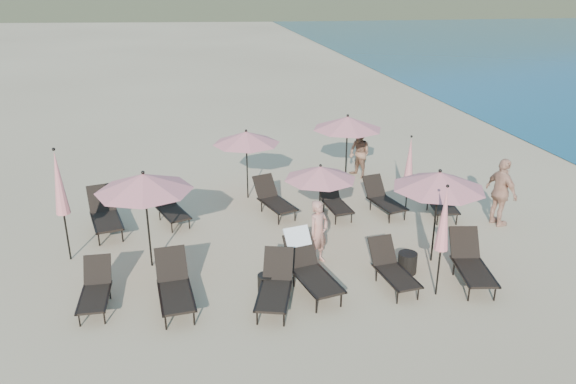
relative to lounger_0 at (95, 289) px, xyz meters
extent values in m
plane|color=#D6BA8C|center=(5.80, -0.65, -0.40)|extent=(800.00, 800.00, 0.00)
cube|color=black|center=(0.00, -0.25, -0.09)|extent=(0.58, 1.10, 0.05)
cube|color=black|center=(0.01, 0.48, 0.18)|extent=(0.57, 0.42, 0.56)
cylinder|color=black|center=(-0.25, -0.70, -0.25)|extent=(0.03, 0.03, 0.31)
cylinder|color=black|center=(-0.23, 0.23, -0.25)|extent=(0.03, 0.03, 0.31)
cylinder|color=black|center=(0.22, -0.71, -0.25)|extent=(0.03, 0.03, 0.31)
cylinder|color=black|center=(0.24, 0.22, -0.25)|extent=(0.03, 0.03, 0.31)
cube|color=black|center=(-0.27, -0.20, -0.08)|extent=(0.06, 1.22, 0.04)
cube|color=black|center=(0.27, -0.21, -0.08)|extent=(0.06, 1.22, 0.04)
cube|color=black|center=(1.63, -0.58, -0.04)|extent=(0.77, 1.32, 0.05)
cube|color=black|center=(1.55, 0.26, 0.27)|extent=(0.69, 0.54, 0.65)
cylinder|color=black|center=(1.41, -1.13, -0.23)|extent=(0.04, 0.04, 0.36)
cylinder|color=black|center=(1.30, -0.06, -0.23)|extent=(0.04, 0.04, 0.36)
cylinder|color=black|center=(1.95, -1.08, -0.23)|extent=(0.04, 0.04, 0.36)
cylinder|color=black|center=(1.85, 0.00, -0.23)|extent=(0.04, 0.04, 0.36)
cube|color=black|center=(1.31, -0.56, -0.03)|extent=(0.18, 1.41, 0.04)
cube|color=black|center=(1.94, -0.50, -0.03)|extent=(0.18, 1.41, 0.04)
cube|color=black|center=(3.56, -0.90, -0.05)|extent=(0.96, 1.35, 0.05)
cube|color=black|center=(3.80, -0.12, 0.25)|extent=(0.73, 0.62, 0.63)
cylinder|color=black|center=(3.16, -1.31, -0.23)|extent=(0.04, 0.04, 0.34)
cylinder|color=black|center=(3.46, -0.31, -0.23)|extent=(0.04, 0.04, 0.34)
cylinder|color=black|center=(3.66, -1.46, -0.23)|extent=(0.04, 0.04, 0.34)
cylinder|color=black|center=(3.97, -0.46, -0.23)|extent=(0.04, 0.04, 0.34)
cube|color=black|center=(3.28, -0.76, -0.04)|extent=(0.44, 1.32, 0.04)
cube|color=black|center=(3.86, -0.94, -0.04)|extent=(0.44, 1.32, 0.04)
cube|color=black|center=(4.56, -0.54, -0.02)|extent=(0.94, 1.42, 0.05)
cube|color=black|center=(4.37, 0.32, 0.30)|extent=(0.76, 0.63, 0.67)
cylinder|color=black|center=(4.40, -1.13, -0.22)|extent=(0.04, 0.04, 0.37)
cylinder|color=black|center=(4.16, -0.04, -0.22)|extent=(0.04, 0.04, 0.37)
cylinder|color=black|center=(4.95, -1.01, -0.22)|extent=(0.04, 0.04, 0.37)
cylinder|color=black|center=(4.71, 0.08, -0.22)|extent=(0.04, 0.04, 0.37)
cube|color=black|center=(4.23, -0.56, -0.01)|extent=(0.36, 1.44, 0.04)
cube|color=black|center=(4.86, -0.42, -0.01)|extent=(0.36, 1.44, 0.04)
cube|color=white|center=(4.34, 0.47, 0.55)|extent=(0.64, 0.42, 0.41)
cube|color=black|center=(6.32, -0.63, -0.07)|extent=(0.72, 1.19, 0.05)
cube|color=black|center=(6.23, 0.13, 0.20)|extent=(0.63, 0.50, 0.58)
cylinder|color=black|center=(6.13, -1.12, -0.24)|extent=(0.03, 0.03, 0.32)
cylinder|color=black|center=(6.02, -0.16, -0.24)|extent=(0.03, 0.03, 0.32)
cylinder|color=black|center=(6.62, -1.06, -0.24)|extent=(0.03, 0.03, 0.32)
cylinder|color=black|center=(6.50, -0.10, -0.24)|extent=(0.03, 0.03, 0.32)
cube|color=black|center=(6.03, -0.61, -0.06)|extent=(0.19, 1.27, 0.04)
cube|color=black|center=(6.59, -0.55, -0.06)|extent=(0.19, 1.27, 0.04)
cube|color=black|center=(8.01, -0.84, -0.03)|extent=(0.87, 1.36, 0.05)
cube|color=black|center=(8.16, 0.00, 0.28)|extent=(0.73, 0.59, 0.65)
cylinder|color=black|center=(7.64, -1.31, -0.22)|extent=(0.04, 0.04, 0.36)
cylinder|color=black|center=(7.83, -0.24, -0.22)|extent=(0.04, 0.04, 0.36)
cylinder|color=black|center=(8.18, -1.41, -0.22)|extent=(0.04, 0.04, 0.36)
cylinder|color=black|center=(8.37, -0.34, -0.22)|extent=(0.04, 0.04, 0.36)
cube|color=black|center=(7.70, -0.73, -0.02)|extent=(0.29, 1.41, 0.04)
cube|color=black|center=(8.33, -0.85, -0.02)|extent=(0.29, 1.41, 0.04)
cube|color=black|center=(-0.12, 3.45, -0.02)|extent=(0.97, 1.45, 0.06)
cube|color=black|center=(-0.32, 4.32, 0.31)|extent=(0.78, 0.64, 0.69)
cylinder|color=black|center=(-0.27, 2.85, -0.22)|extent=(0.04, 0.04, 0.38)
cylinder|color=black|center=(-0.53, 3.96, -0.22)|extent=(0.04, 0.04, 0.38)
cylinder|color=black|center=(0.29, 2.98, -0.22)|extent=(0.04, 0.04, 0.38)
cylinder|color=black|center=(0.03, 4.09, -0.22)|extent=(0.04, 0.04, 0.38)
cube|color=black|center=(-0.45, 3.43, -0.01)|extent=(0.38, 1.47, 0.04)
cube|color=black|center=(0.20, 3.58, -0.01)|extent=(0.38, 1.47, 0.04)
cube|color=black|center=(1.60, 3.80, -0.07)|extent=(0.93, 1.26, 0.05)
cube|color=black|center=(1.34, 4.51, 0.20)|extent=(0.69, 0.60, 0.58)
cylinder|color=black|center=(1.53, 3.27, -0.24)|extent=(0.03, 0.03, 0.32)
cylinder|color=black|center=(1.20, 4.18, -0.24)|extent=(0.03, 0.03, 0.32)
cylinder|color=black|center=(1.99, 3.44, -0.24)|extent=(0.03, 0.03, 0.32)
cylinder|color=black|center=(1.66, 4.35, -0.24)|extent=(0.03, 0.03, 0.32)
cube|color=black|center=(1.32, 3.75, -0.06)|extent=(0.47, 1.21, 0.04)
cube|color=black|center=(1.85, 3.94, -0.06)|extent=(0.47, 1.21, 0.04)
cube|color=black|center=(4.49, 3.80, -0.05)|extent=(0.96, 1.34, 0.05)
cube|color=black|center=(4.24, 4.57, 0.24)|extent=(0.73, 0.63, 0.62)
cylinder|color=black|center=(4.40, 3.24, -0.23)|extent=(0.04, 0.04, 0.34)
cylinder|color=black|center=(4.08, 4.22, -0.23)|extent=(0.04, 0.04, 0.34)
cylinder|color=black|center=(4.90, 3.41, -0.23)|extent=(0.04, 0.04, 0.34)
cylinder|color=black|center=(4.58, 4.39, -0.23)|extent=(0.04, 0.04, 0.34)
cube|color=black|center=(4.19, 3.76, -0.04)|extent=(0.46, 1.30, 0.04)
cube|color=black|center=(4.76, 3.94, -0.04)|extent=(0.46, 1.30, 0.04)
cube|color=black|center=(6.13, 3.42, -0.09)|extent=(0.67, 1.14, 0.05)
cube|color=black|center=(6.05, 4.15, 0.18)|extent=(0.60, 0.47, 0.56)
cylinder|color=black|center=(5.93, 2.95, -0.25)|extent=(0.03, 0.03, 0.31)
cylinder|color=black|center=(5.84, 3.88, -0.25)|extent=(0.03, 0.03, 0.31)
cylinder|color=black|center=(6.41, 2.99, -0.25)|extent=(0.03, 0.03, 0.31)
cylinder|color=black|center=(6.31, 3.93, -0.25)|extent=(0.03, 0.03, 0.31)
cube|color=black|center=(5.85, 3.44, -0.08)|extent=(0.16, 1.23, 0.04)
cube|color=black|center=(6.39, 3.49, -0.08)|extent=(0.16, 1.23, 0.04)
cube|color=black|center=(7.56, 3.28, -0.07)|extent=(0.83, 1.26, 0.05)
cube|color=black|center=(7.39, 4.04, 0.22)|extent=(0.68, 0.56, 0.60)
cylinder|color=black|center=(7.42, 2.75, -0.24)|extent=(0.03, 0.03, 0.33)
cylinder|color=black|center=(7.21, 3.72, -0.24)|extent=(0.03, 0.03, 0.33)
cylinder|color=black|center=(7.91, 2.86, -0.24)|extent=(0.03, 0.03, 0.33)
cylinder|color=black|center=(7.70, 3.83, -0.24)|extent=(0.03, 0.03, 0.33)
cube|color=black|center=(7.27, 3.26, -0.06)|extent=(0.32, 1.28, 0.04)
cube|color=black|center=(7.83, 3.39, -0.06)|extent=(0.32, 1.28, 0.04)
cube|color=black|center=(9.01, 2.84, -0.05)|extent=(0.82, 1.31, 0.05)
cube|color=black|center=(9.14, 3.65, 0.25)|extent=(0.70, 0.56, 0.63)
cylinder|color=black|center=(8.66, 2.38, -0.23)|extent=(0.04, 0.04, 0.35)
cylinder|color=black|center=(8.83, 3.42, -0.23)|extent=(0.04, 0.04, 0.35)
cylinder|color=black|center=(9.19, 2.30, -0.23)|extent=(0.04, 0.04, 0.35)
cylinder|color=black|center=(9.36, 3.33, -0.23)|extent=(0.04, 0.04, 0.35)
cube|color=black|center=(8.71, 2.94, -0.04)|extent=(0.26, 1.37, 0.04)
cube|color=black|center=(9.32, 2.84, -0.04)|extent=(0.26, 1.37, 0.04)
cylinder|color=black|center=(1.06, 1.54, 0.70)|extent=(0.05, 0.05, 2.20)
cone|color=#D27677|center=(1.06, 1.54, 1.69)|extent=(2.20, 2.20, 0.40)
sphere|color=black|center=(1.06, 1.54, 1.92)|extent=(0.08, 0.08, 0.08)
cylinder|color=black|center=(5.32, 2.33, 0.52)|extent=(0.04, 0.04, 1.85)
cone|color=#D27677|center=(5.32, 2.33, 1.36)|extent=(1.85, 1.85, 0.33)
sphere|color=black|center=(5.32, 2.33, 1.55)|extent=(0.07, 0.07, 0.07)
cylinder|color=black|center=(7.64, 0.52, 0.67)|extent=(0.05, 0.05, 2.15)
cone|color=#D27677|center=(7.64, 0.52, 1.65)|extent=(2.15, 2.15, 0.39)
sphere|color=black|center=(7.64, 0.52, 1.87)|extent=(0.08, 0.08, 0.08)
cylinder|color=black|center=(3.83, 5.38, 0.60)|extent=(0.04, 0.04, 2.01)
cone|color=#D27677|center=(3.83, 5.38, 1.51)|extent=(2.01, 2.01, 0.36)
sphere|color=black|center=(3.83, 5.38, 1.72)|extent=(0.08, 0.08, 0.08)
cylinder|color=black|center=(7.06, 5.81, 0.70)|extent=(0.05, 0.05, 2.20)
cone|color=#D27677|center=(7.06, 5.81, 1.69)|extent=(2.20, 2.20, 0.40)
sphere|color=black|center=(7.06, 5.81, 1.92)|extent=(0.08, 0.08, 0.08)
cylinder|color=black|center=(7.09, -0.94, 0.14)|extent=(0.04, 0.04, 1.08)
cone|color=#D27677|center=(7.09, -0.94, 1.37)|extent=(0.30, 0.30, 1.38)
sphere|color=black|center=(7.09, -0.94, 2.08)|extent=(0.07, 0.07, 0.07)
cylinder|color=black|center=(8.11, 3.29, 0.10)|extent=(0.04, 0.04, 1.00)
cone|color=#D27677|center=(8.11, 3.29, 1.23)|extent=(0.27, 0.27, 1.27)
sphere|color=black|center=(8.11, 3.29, 1.89)|extent=(0.06, 0.06, 0.06)
cylinder|color=black|center=(-0.88, 2.24, 0.20)|extent=(0.04, 0.04, 1.20)
cone|color=#D27677|center=(-0.88, 2.24, 1.57)|extent=(0.33, 0.33, 1.53)
sphere|color=black|center=(-0.88, 2.24, 2.36)|extent=(0.08, 0.08, 0.08)
cylinder|color=black|center=(3.52, -0.14, -0.20)|extent=(0.36, 0.36, 0.42)
cylinder|color=black|center=(6.84, 0.09, -0.16)|extent=(0.44, 0.44, 0.49)
imported|color=tan|center=(4.95, 0.96, 0.38)|extent=(0.68, 0.63, 1.57)
imported|color=#96694D|center=(7.76, 6.58, 0.41)|extent=(0.91, 0.99, 1.64)
imported|color=tan|center=(10.30, 2.12, 0.54)|extent=(0.67, 1.17, 1.88)
camera|label=1|loc=(1.96, -10.56, 6.03)|focal=35.00mm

